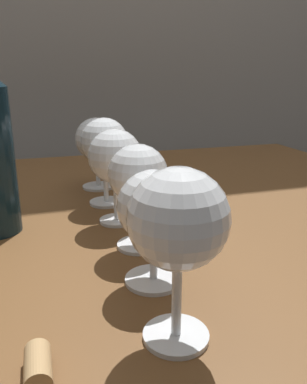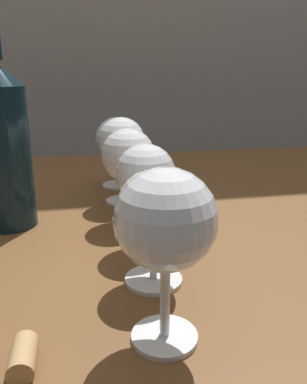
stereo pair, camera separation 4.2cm
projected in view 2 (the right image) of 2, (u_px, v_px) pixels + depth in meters
dining_table at (120, 253)px, 0.71m from camera, size 1.35×0.96×0.76m
wine_glass_chardonnay at (166, 223)px, 0.32m from camera, size 0.09×0.09×0.16m
wine_glass_pinot at (154, 209)px, 0.42m from camera, size 0.08×0.08×0.13m
wine_glass_white at (145, 176)px, 0.51m from camera, size 0.08×0.08×0.14m
wine_glass_cabernet at (128, 157)px, 0.60m from camera, size 0.08×0.08×0.15m
wine_glass_merlot at (121, 144)px, 0.69m from camera, size 0.08×0.08×0.16m
wine_glass_rose at (117, 139)px, 0.79m from camera, size 0.09×0.09×0.15m
wine_bottle at (3, 143)px, 0.58m from camera, size 0.08×0.08×0.34m
cork at (23, 357)px, 0.32m from camera, size 0.02×0.04×0.02m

